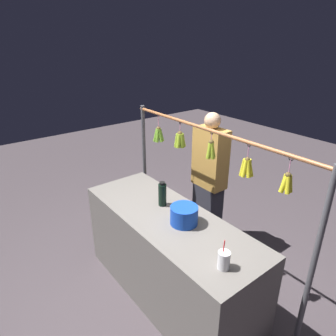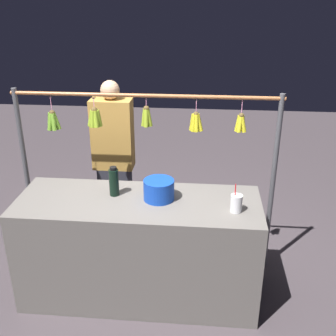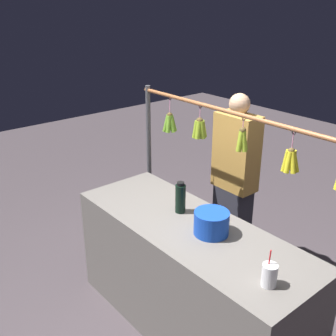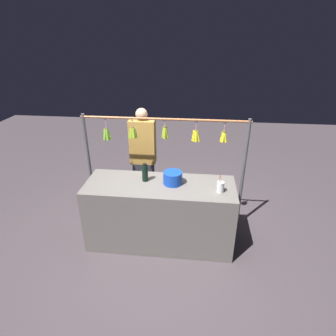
% 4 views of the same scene
% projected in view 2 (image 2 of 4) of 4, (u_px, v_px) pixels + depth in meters
% --- Properties ---
extents(ground_plane, '(12.00, 12.00, 0.00)m').
position_uv_depth(ground_plane, '(141.00, 292.00, 3.60)').
color(ground_plane, '#433A3F').
extents(market_counter, '(1.93, 0.70, 0.90)m').
position_uv_depth(market_counter, '(139.00, 248.00, 3.42)').
color(market_counter, '#66605B').
rests_on(market_counter, ground).
extents(display_rack, '(2.29, 0.12, 1.66)m').
position_uv_depth(display_rack, '(142.00, 144.00, 3.56)').
color(display_rack, '#4C4C51').
rests_on(display_rack, ground).
extents(water_bottle, '(0.08, 0.08, 0.24)m').
position_uv_depth(water_bottle, '(114.00, 182.00, 3.28)').
color(water_bottle, black).
rests_on(water_bottle, market_counter).
extents(blue_bucket, '(0.24, 0.24, 0.16)m').
position_uv_depth(blue_bucket, '(159.00, 190.00, 3.23)').
color(blue_bucket, '#1542B7').
rests_on(blue_bucket, market_counter).
extents(drink_cup, '(0.09, 0.09, 0.22)m').
position_uv_depth(drink_cup, '(236.00, 203.00, 3.05)').
color(drink_cup, silver).
rests_on(drink_cup, market_counter).
extents(vendor_person, '(0.39, 0.21, 1.65)m').
position_uv_depth(vendor_person, '(114.00, 164.00, 4.12)').
color(vendor_person, '#2D2D38').
rests_on(vendor_person, ground).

